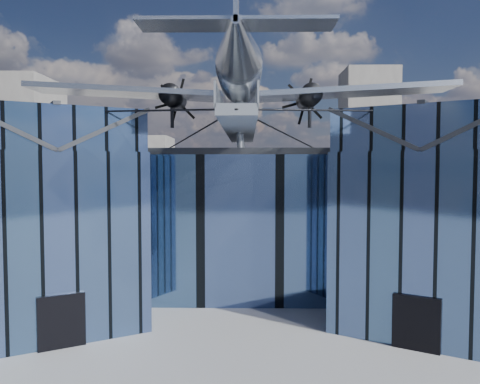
{
  "coord_description": "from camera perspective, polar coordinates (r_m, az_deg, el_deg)",
  "views": [
    {
      "loc": [
        0.46,
        -26.45,
        8.69
      ],
      "look_at": [
        0.0,
        2.0,
        7.2
      ],
      "focal_mm": 35.0,
      "sensor_mm": 36.0,
      "label": 1
    }
  ],
  "objects": [
    {
      "name": "ground_plane",
      "position": [
        27.85,
        -0.07,
        -15.19
      ],
      "size": [
        120.0,
        120.0,
        0.0
      ],
      "primitive_type": "plane",
      "color": "gray"
    },
    {
      "name": "museum",
      "position": [
        32.43,
        0.11,
        -2.58
      ],
      "size": [
        32.88,
        24.5,
        17.6
      ],
      "color": "#46618F",
      "rests_on": "ground"
    },
    {
      "name": "bg_towers",
      "position": [
        76.96,
        1.68,
        3.98
      ],
      "size": [
        77.0,
        24.5,
        26.0
      ],
      "color": "gray",
      "rests_on": "ground"
    },
    {
      "name": "tree_side_e",
      "position": [
        44.02,
        26.72,
        -3.54
      ],
      "size": [
        4.16,
        4.16,
        5.8
      ],
      "rotation": [
        0.0,
        0.0,
        -0.13
      ],
      "color": "#332414",
      "rests_on": "ground"
    }
  ]
}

